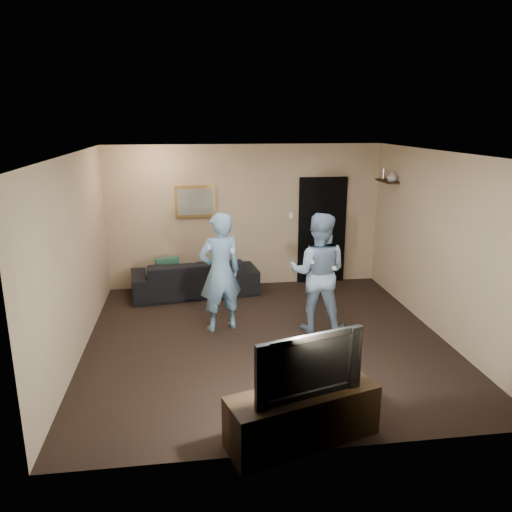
{
  "coord_description": "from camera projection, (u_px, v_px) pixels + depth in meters",
  "views": [
    {
      "loc": [
        -1.03,
        -6.45,
        3.02
      ],
      "look_at": [
        -0.1,
        0.3,
        1.15
      ],
      "focal_mm": 35.0,
      "sensor_mm": 36.0,
      "label": 1
    }
  ],
  "objects": [
    {
      "name": "shelf_vase",
      "position": [
        392.0,
        177.0,
        8.39
      ],
      "size": [
        0.19,
        0.19,
        0.17
      ],
      "primitive_type": "imported",
      "rotation": [
        0.0,
        0.0,
        -0.2
      ],
      "color": "silver",
      "rests_on": "wall_shelf"
    },
    {
      "name": "light_switch",
      "position": [
        291.0,
        216.0,
        9.22
      ],
      "size": [
        0.08,
        0.02,
        0.12
      ],
      "primitive_type": "cube",
      "color": "silver",
      "rests_on": "wall_back"
    },
    {
      "name": "tv_console",
      "position": [
        302.0,
        416.0,
        4.81
      ],
      "size": [
        1.56,
        0.88,
        0.53
      ],
      "primitive_type": "cube",
      "rotation": [
        0.0,
        0.0,
        0.29
      ],
      "color": "black",
      "rests_on": "ground"
    },
    {
      "name": "painting_frame",
      "position": [
        195.0,
        202.0,
        8.91
      ],
      "size": [
        0.72,
        0.05,
        0.57
      ],
      "primitive_type": "cube",
      "color": "olive",
      "rests_on": "wall_back"
    },
    {
      "name": "ground",
      "position": [
        266.0,
        339.0,
        7.09
      ],
      "size": [
        5.0,
        5.0,
        0.0
      ],
      "primitive_type": "plane",
      "color": "black",
      "rests_on": "ground"
    },
    {
      "name": "painting_canvas",
      "position": [
        195.0,
        202.0,
        8.89
      ],
      "size": [
        0.62,
        0.01,
        0.47
      ],
      "primitive_type": "cube",
      "color": "slate",
      "rests_on": "painting_frame"
    },
    {
      "name": "shelf_figurine",
      "position": [
        384.0,
        174.0,
        8.74
      ],
      "size": [
        0.06,
        0.06,
        0.18
      ],
      "primitive_type": "cylinder",
      "color": "#BABABE",
      "rests_on": "wall_shelf"
    },
    {
      "name": "wii_player_right",
      "position": [
        318.0,
        273.0,
        7.2
      ],
      "size": [
        1.02,
        0.91,
        1.76
      ],
      "color": "#819CBC",
      "rests_on": "ground"
    },
    {
      "name": "doorway",
      "position": [
        322.0,
        230.0,
        9.38
      ],
      "size": [
        0.9,
        0.06,
        2.0
      ],
      "primitive_type": "cube",
      "color": "black",
      "rests_on": "ground"
    },
    {
      "name": "wall_left",
      "position": [
        75.0,
        258.0,
        6.42
      ],
      "size": [
        0.04,
        5.0,
        2.6
      ],
      "primitive_type": "cube",
      "color": "tan",
      "rests_on": "ground"
    },
    {
      "name": "wall_right",
      "position": [
        440.0,
        245.0,
        7.08
      ],
      "size": [
        0.04,
        5.0,
        2.6
      ],
      "primitive_type": "cube",
      "color": "tan",
      "rests_on": "ground"
    },
    {
      "name": "wall_back",
      "position": [
        245.0,
        216.0,
        9.14
      ],
      "size": [
        5.0,
        0.04,
        2.6
      ],
      "primitive_type": "cube",
      "color": "tan",
      "rests_on": "ground"
    },
    {
      "name": "wall_shelf",
      "position": [
        387.0,
        181.0,
        8.6
      ],
      "size": [
        0.2,
        0.6,
        0.03
      ],
      "primitive_type": "cube",
      "color": "black",
      "rests_on": "wall_right"
    },
    {
      "name": "ceiling",
      "position": [
        267.0,
        153.0,
        6.4
      ],
      "size": [
        5.0,
        5.0,
        0.04
      ],
      "primitive_type": "cube",
      "color": "silver",
      "rests_on": "wall_back"
    },
    {
      "name": "throw_pillow",
      "position": [
        167.0,
        269.0,
        8.76
      ],
      "size": [
        0.42,
        0.21,
        0.4
      ],
      "primitive_type": "cube",
      "rotation": [
        0.0,
        0.0,
        0.22
      ],
      "color": "#174637",
      "rests_on": "sofa"
    },
    {
      "name": "sofa",
      "position": [
        195.0,
        277.0,
        8.86
      ],
      "size": [
        2.28,
        1.1,
        0.64
      ],
      "primitive_type": "imported",
      "rotation": [
        0.0,
        0.0,
        3.26
      ],
      "color": "black",
      "rests_on": "ground"
    },
    {
      "name": "wii_player_left",
      "position": [
        220.0,
        272.0,
        7.22
      ],
      "size": [
        0.74,
        0.59,
        1.76
      ],
      "color": "#6D96BD",
      "rests_on": "ground"
    },
    {
      "name": "wall_front",
      "position": [
        311.0,
        323.0,
        4.36
      ],
      "size": [
        5.0,
        0.04,
        2.6
      ],
      "primitive_type": "cube",
      "color": "tan",
      "rests_on": "ground"
    },
    {
      "name": "television",
      "position": [
        304.0,
        362.0,
        4.66
      ],
      "size": [
        1.09,
        0.45,
        0.63
      ],
      "primitive_type": "imported",
      "rotation": [
        0.0,
        0.0,
        0.29
      ],
      "color": "black",
      "rests_on": "tv_console"
    }
  ]
}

